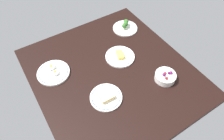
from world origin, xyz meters
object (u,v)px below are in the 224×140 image
Objects in this scene: bowl_berries at (165,76)px; plate_eggs at (53,72)px; plate_sandwich at (106,97)px; plate_cheese at (120,56)px; plate_broccoli at (125,27)px.

bowl_berries is 75.25cm from plate_eggs.
plate_sandwich is 35.72cm from plate_cheese.
plate_cheese is 48.07cm from plate_eggs.
plate_cheese is (-23.98, 26.47, -0.33)cm from plate_sandwich.
plate_eggs is at bearing -79.59° from plate_broccoli.
bowl_berries is at bearing 53.92° from plate_eggs.
plate_cheese is 0.96× the size of plate_eggs.
plate_eggs is at bearing -104.35° from plate_cheese.
plate_eggs is (-35.90, -20.10, -0.13)cm from plate_sandwich.
plate_sandwich is 41.14cm from plate_eggs.
plate_eggs is (-44.30, -60.81, -1.58)cm from bowl_berries.
plate_sandwich is 68.17cm from plate_broccoli.
plate_sandwich is at bearing 29.24° from plate_eggs.
plate_sandwich reaches higher than plate_cheese.
plate_cheese is 1.06× the size of plate_broccoli.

